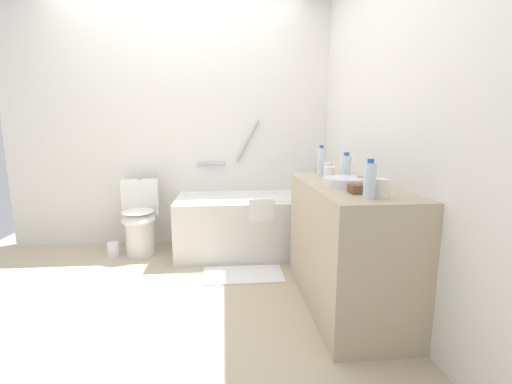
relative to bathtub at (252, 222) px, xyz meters
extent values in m
plane|color=#C1AD8E|center=(-0.71, -0.93, -0.30)|extent=(4.07, 4.07, 0.00)
cube|color=white|center=(-0.71, 0.41, 0.98)|extent=(3.47, 0.10, 2.56)
cube|color=white|center=(0.87, -0.93, 0.98)|extent=(0.10, 2.99, 2.56)
cube|color=silver|center=(0.00, 0.00, -0.02)|extent=(1.47, 0.73, 0.55)
cube|color=white|center=(0.00, 0.00, 0.22)|extent=(1.20, 0.52, 0.09)
cylinder|color=#A9A9AE|center=(0.57, 0.00, 0.30)|extent=(0.09, 0.03, 0.03)
cylinder|color=#A9A9AE|center=(-0.02, 0.33, 0.78)|extent=(0.25, 0.03, 0.43)
cylinder|color=#A9A9AE|center=(-0.40, 0.33, 0.54)|extent=(0.30, 0.03, 0.03)
cube|color=white|center=(0.06, -0.35, 0.21)|extent=(0.22, 0.03, 0.20)
cylinder|color=white|center=(-1.09, 0.01, -0.12)|extent=(0.27, 0.27, 0.36)
ellipsoid|color=white|center=(-1.09, -0.04, 0.06)|extent=(0.34, 0.38, 0.13)
ellipsoid|color=white|center=(-1.09, -0.04, 0.14)|extent=(0.32, 0.36, 0.02)
cube|color=white|center=(-1.11, 0.18, 0.24)|extent=(0.36, 0.19, 0.35)
cylinder|color=#B3B3B8|center=(-1.11, 0.18, 0.42)|extent=(0.03, 0.03, 0.01)
cube|color=tan|center=(0.56, -1.13, 0.13)|extent=(0.53, 1.25, 0.85)
cylinder|color=white|center=(0.51, -1.19, 0.58)|extent=(0.28, 0.28, 0.06)
cylinder|color=#BCBCC1|center=(0.69, -1.19, 0.58)|extent=(0.02, 0.02, 0.06)
cylinder|color=#BCBCC1|center=(0.64, -1.19, 0.61)|extent=(0.10, 0.02, 0.02)
cylinder|color=#BCBCC1|center=(0.69, -1.25, 0.57)|extent=(0.03, 0.03, 0.04)
cylinder|color=#BCBCC1|center=(0.69, -1.13, 0.57)|extent=(0.03, 0.03, 0.04)
cylinder|color=silver|center=(0.50, -1.60, 0.65)|extent=(0.06, 0.06, 0.19)
cylinder|color=blue|center=(0.50, -1.60, 0.75)|extent=(0.03, 0.03, 0.02)
cylinder|color=silver|center=(0.50, -0.62, 0.66)|extent=(0.06, 0.06, 0.21)
cylinder|color=blue|center=(0.50, -0.62, 0.78)|extent=(0.03, 0.03, 0.02)
cylinder|color=silver|center=(0.59, -0.97, 0.64)|extent=(0.07, 0.07, 0.18)
cylinder|color=blue|center=(0.59, -0.97, 0.74)|extent=(0.04, 0.04, 0.02)
cylinder|color=white|center=(0.50, -0.88, 0.60)|extent=(0.07, 0.07, 0.09)
cylinder|color=white|center=(0.51, -0.78, 0.59)|extent=(0.07, 0.07, 0.08)
cylinder|color=white|center=(0.58, -1.57, 0.60)|extent=(0.08, 0.08, 0.10)
cylinder|color=white|center=(0.54, -0.70, 0.60)|extent=(0.07, 0.07, 0.10)
cube|color=brown|center=(0.52, -1.44, 0.58)|extent=(0.14, 0.10, 0.05)
cube|color=white|center=(-0.12, -0.58, -0.29)|extent=(0.67, 0.36, 0.01)
cylinder|color=white|center=(-1.34, -0.03, -0.23)|extent=(0.11, 0.11, 0.14)
camera|label=1|loc=(-0.27, -3.40, 0.93)|focal=25.03mm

